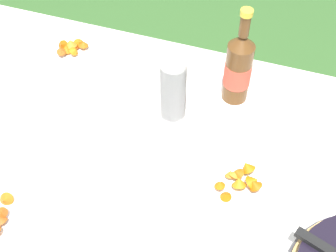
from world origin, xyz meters
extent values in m
cube|color=#A87A47|center=(0.00, 0.00, 0.66)|extent=(1.83, 1.03, 0.03)
cube|color=white|center=(0.00, 0.00, 0.68)|extent=(1.84, 1.04, 0.00)
cube|color=white|center=(0.00, 0.52, 0.63)|extent=(1.84, 0.00, 0.10)
cube|color=black|center=(0.52, -0.11, 0.75)|extent=(0.09, 0.05, 0.01)
cylinder|color=white|center=(0.09, 0.20, 0.73)|extent=(0.07, 0.07, 0.09)
cylinder|color=white|center=(0.09, 0.20, 0.74)|extent=(0.07, 0.07, 0.09)
cylinder|color=white|center=(0.09, 0.20, 0.75)|extent=(0.07, 0.07, 0.09)
cylinder|color=white|center=(0.09, 0.20, 0.77)|extent=(0.07, 0.07, 0.09)
cylinder|color=white|center=(0.09, 0.20, 0.78)|extent=(0.07, 0.07, 0.09)
cylinder|color=white|center=(0.09, 0.20, 0.79)|extent=(0.07, 0.07, 0.09)
cylinder|color=white|center=(0.09, 0.20, 0.81)|extent=(0.07, 0.07, 0.09)
cylinder|color=white|center=(0.09, 0.20, 0.82)|extent=(0.07, 0.07, 0.09)
cylinder|color=white|center=(0.09, 0.20, 0.83)|extent=(0.07, 0.07, 0.09)
cylinder|color=white|center=(0.09, 0.20, 0.84)|extent=(0.07, 0.07, 0.09)
torus|color=white|center=(0.09, 0.20, 0.89)|extent=(0.07, 0.07, 0.01)
cylinder|color=brown|center=(0.24, 0.33, 0.78)|extent=(0.08, 0.08, 0.20)
cylinder|color=#E54C38|center=(0.24, 0.33, 0.77)|extent=(0.08, 0.08, 0.07)
cone|color=brown|center=(0.24, 0.33, 0.89)|extent=(0.08, 0.08, 0.04)
cylinder|color=brown|center=(0.24, 0.33, 0.94)|extent=(0.03, 0.03, 0.06)
cylinder|color=gold|center=(0.24, 0.33, 0.98)|extent=(0.03, 0.03, 0.02)
cone|color=#AD6716|center=(-0.21, -0.22, 0.70)|extent=(0.05, 0.05, 0.05)
cone|color=#B45418|center=(-0.20, -0.25, 0.71)|extent=(0.04, 0.04, 0.03)
cylinder|color=white|center=(0.31, 0.03, 0.69)|extent=(0.24, 0.24, 0.01)
torus|color=white|center=(0.31, 0.03, 0.69)|extent=(0.24, 0.24, 0.01)
cone|color=#D0570F|center=(0.31, 0.04, 0.72)|extent=(0.05, 0.04, 0.03)
cone|color=#AD560A|center=(0.36, 0.02, 0.71)|extent=(0.05, 0.05, 0.04)
cone|color=#C6731F|center=(0.30, 0.04, 0.71)|extent=(0.04, 0.04, 0.03)
cone|color=#C37514|center=(0.32, 0.01, 0.71)|extent=(0.06, 0.06, 0.04)
cone|color=orange|center=(0.31, 0.04, 0.71)|extent=(0.04, 0.04, 0.04)
cone|color=#AA650B|center=(0.33, 0.07, 0.71)|extent=(0.05, 0.05, 0.05)
cone|color=#BA5E0A|center=(0.30, -0.03, 0.70)|extent=(0.04, 0.04, 0.02)
cone|color=#CA660E|center=(0.28, -0.01, 0.72)|extent=(0.04, 0.04, 0.02)
cone|color=#CA670A|center=(0.36, 0.03, 0.71)|extent=(0.05, 0.05, 0.05)
cylinder|color=white|center=(-0.32, 0.37, 0.69)|extent=(0.19, 0.19, 0.01)
torus|color=white|center=(-0.32, 0.37, 0.69)|extent=(0.19, 0.19, 0.01)
cone|color=#B25B1D|center=(-0.33, 0.32, 0.72)|extent=(0.04, 0.04, 0.03)
cone|color=#C9620E|center=(-0.33, 0.35, 0.71)|extent=(0.05, 0.05, 0.03)
cone|color=orange|center=(-0.32, 0.37, 0.72)|extent=(0.05, 0.05, 0.03)
cone|color=#AA510A|center=(-0.34, 0.35, 0.71)|extent=(0.05, 0.05, 0.05)
cone|color=#B44912|center=(-0.31, 0.37, 0.70)|extent=(0.04, 0.04, 0.03)
cone|color=#B96D12|center=(-0.30, 0.39, 0.71)|extent=(0.05, 0.05, 0.04)
cone|color=#B25A13|center=(-0.28, 0.38, 0.71)|extent=(0.05, 0.05, 0.02)
cone|color=orange|center=(-0.29, 0.34, 0.71)|extent=(0.04, 0.04, 0.04)
camera|label=1|loc=(0.36, -0.67, 1.70)|focal=50.00mm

